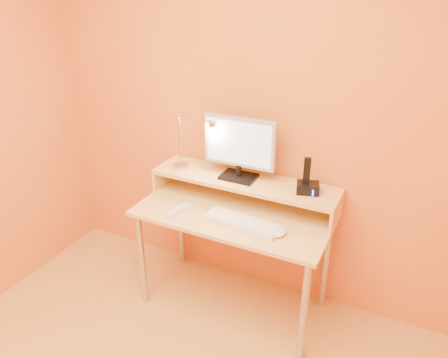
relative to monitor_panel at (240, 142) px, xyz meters
The scene contains 25 objects.
wall_back 0.21m from the monitor_panel, 76.39° to the left, with size 3.00×0.04×2.50m, color orange.
desk_leg_fl 1.01m from the monitor_panel, 141.27° to the right, with size 0.04×0.04×0.69m, color #B3B3B4.
desk_leg_fr 1.05m from the monitor_panel, 34.85° to the right, with size 0.04×0.04×0.69m, color #B3B3B4.
desk_leg_bl 0.93m from the monitor_panel, behind, with size 0.04×0.04×0.69m, color #B3B3B4.
desk_leg_br 0.97m from the monitor_panel, ahead, with size 0.04×0.04×0.69m, color #B3B3B4.
desk_lower 0.44m from the monitor_panel, 76.39° to the right, with size 1.20×0.60×0.03m, color #E5BE6D.
shelf_riser_left 0.64m from the monitor_panel, behind, with size 0.02×0.30×0.14m, color #E5BE6D.
shelf_riser_right 0.71m from the monitor_panel, ahead, with size 0.02×0.30×0.14m, color #E5BE6D.
desk_shelf 0.25m from the monitor_panel, 14.48° to the right, with size 1.20×0.30×0.03m, color #E5BE6D.
monitor_foot 0.23m from the monitor_panel, 90.00° to the right, with size 0.22×0.16×0.02m, color black.
monitor_neck 0.19m from the monitor_panel, 90.00° to the right, with size 0.04×0.04×0.07m, color black.
monitor_panel is the anchor object (origin of this frame).
monitor_back 0.02m from the monitor_panel, 90.00° to the left, with size 0.41×0.01×0.27m, color black.
monitor_screen 0.02m from the monitor_panel, 90.00° to the right, with size 0.42×0.00×0.27m, color silver.
lamp_base 0.47m from the monitor_panel, behind, with size 0.10×0.10×0.03m, color #B3B3B4.
lamp_post 0.41m from the monitor_panel, behind, with size 0.01×0.01×0.33m, color #B3B3B4.
lamp_arm 0.31m from the monitor_panel, behind, with size 0.01×0.01×0.24m, color #B3B3B4.
lamp_head 0.20m from the monitor_panel, 166.59° to the right, with size 0.04×0.04×0.03m, color #B3B3B4.
lamp_bulb 0.19m from the monitor_panel, 166.59° to the right, with size 0.03×0.03×0.00m, color #FFEAC6.
phone_dock 0.49m from the monitor_panel, ahead, with size 0.13×0.10×0.06m, color black.
phone_handset 0.44m from the monitor_panel, ahead, with size 0.04×0.03×0.16m, color black.
phone_led 0.54m from the monitor_panel, ahead, with size 0.01×0.00×0.04m, color #2A43FF.
keyboard 0.49m from the monitor_panel, 61.98° to the right, with size 0.46×0.15×0.02m, color silver.
mouse 0.61m from the monitor_panel, 36.48° to the right, with size 0.05×0.10×0.03m, color white.
remote_control 0.56m from the monitor_panel, 131.43° to the right, with size 0.05×0.20×0.02m, color silver.
Camera 1 is at (0.96, -0.92, 2.07)m, focal length 34.69 mm.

